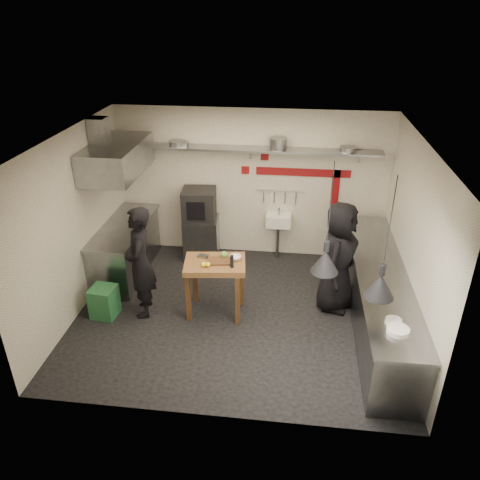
# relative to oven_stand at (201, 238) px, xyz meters

# --- Properties ---
(floor) EXTENTS (5.00, 5.00, 0.00)m
(floor) POSITION_rel_oven_stand_xyz_m (0.90, -1.76, -0.40)
(floor) COLOR black
(floor) RESTS_ON ground
(ceiling) EXTENTS (5.00, 5.00, 0.00)m
(ceiling) POSITION_rel_oven_stand_xyz_m (0.90, -1.76, 2.40)
(ceiling) COLOR beige
(ceiling) RESTS_ON floor
(wall_back) EXTENTS (5.00, 0.04, 2.80)m
(wall_back) POSITION_rel_oven_stand_xyz_m (0.90, 0.34, 1.00)
(wall_back) COLOR silver
(wall_back) RESTS_ON floor
(wall_front) EXTENTS (5.00, 0.04, 2.80)m
(wall_front) POSITION_rel_oven_stand_xyz_m (0.90, -3.86, 1.00)
(wall_front) COLOR silver
(wall_front) RESTS_ON floor
(wall_left) EXTENTS (0.04, 4.20, 2.80)m
(wall_left) POSITION_rel_oven_stand_xyz_m (-1.60, -1.76, 1.00)
(wall_left) COLOR silver
(wall_left) RESTS_ON floor
(wall_right) EXTENTS (0.04, 4.20, 2.80)m
(wall_right) POSITION_rel_oven_stand_xyz_m (3.40, -1.76, 1.00)
(wall_right) COLOR silver
(wall_right) RESTS_ON floor
(red_band_horiz) EXTENTS (1.70, 0.02, 0.14)m
(red_band_horiz) POSITION_rel_oven_stand_xyz_m (1.85, 0.32, 1.28)
(red_band_horiz) COLOR maroon
(red_band_horiz) RESTS_ON wall_back
(red_band_vert) EXTENTS (0.14, 0.02, 1.10)m
(red_band_vert) POSITION_rel_oven_stand_xyz_m (2.45, 0.32, 0.80)
(red_band_vert) COLOR maroon
(red_band_vert) RESTS_ON wall_back
(red_tile_a) EXTENTS (0.14, 0.02, 0.14)m
(red_tile_a) POSITION_rel_oven_stand_xyz_m (1.15, 0.32, 1.55)
(red_tile_a) COLOR maroon
(red_tile_a) RESTS_ON wall_back
(red_tile_b) EXTENTS (0.14, 0.02, 0.14)m
(red_tile_b) POSITION_rel_oven_stand_xyz_m (0.80, 0.32, 1.28)
(red_tile_b) COLOR maroon
(red_tile_b) RESTS_ON wall_back
(back_shelf) EXTENTS (4.60, 0.34, 0.04)m
(back_shelf) POSITION_rel_oven_stand_xyz_m (0.90, 0.16, 1.72)
(back_shelf) COLOR slate
(back_shelf) RESTS_ON wall_back
(shelf_bracket_left) EXTENTS (0.04, 0.06, 0.24)m
(shelf_bracket_left) POSITION_rel_oven_stand_xyz_m (-1.00, 0.31, 1.62)
(shelf_bracket_left) COLOR slate
(shelf_bracket_left) RESTS_ON wall_back
(shelf_bracket_mid) EXTENTS (0.04, 0.06, 0.24)m
(shelf_bracket_mid) POSITION_rel_oven_stand_xyz_m (0.90, 0.31, 1.62)
(shelf_bracket_mid) COLOR slate
(shelf_bracket_mid) RESTS_ON wall_back
(shelf_bracket_right) EXTENTS (0.04, 0.06, 0.24)m
(shelf_bracket_right) POSITION_rel_oven_stand_xyz_m (2.80, 0.31, 1.62)
(shelf_bracket_right) COLOR slate
(shelf_bracket_right) RESTS_ON wall_back
(pan_far_left) EXTENTS (0.37, 0.37, 0.09)m
(pan_far_left) POSITION_rel_oven_stand_xyz_m (-0.40, 0.16, 1.79)
(pan_far_left) COLOR slate
(pan_far_left) RESTS_ON back_shelf
(pan_mid_left) EXTENTS (0.25, 0.25, 0.07)m
(pan_mid_left) POSITION_rel_oven_stand_xyz_m (-0.31, 0.16, 1.78)
(pan_mid_left) COLOR slate
(pan_mid_left) RESTS_ON back_shelf
(stock_pot) EXTENTS (0.32, 0.32, 0.20)m
(stock_pot) POSITION_rel_oven_stand_xyz_m (1.39, 0.16, 1.84)
(stock_pot) COLOR slate
(stock_pot) RESTS_ON back_shelf
(pan_right) EXTENTS (0.32, 0.32, 0.08)m
(pan_right) POSITION_rel_oven_stand_xyz_m (2.58, 0.16, 1.78)
(pan_right) COLOR slate
(pan_right) RESTS_ON back_shelf
(oven_stand) EXTENTS (0.69, 0.63, 0.80)m
(oven_stand) POSITION_rel_oven_stand_xyz_m (0.00, 0.00, 0.00)
(oven_stand) COLOR slate
(oven_stand) RESTS_ON floor
(combi_oven) EXTENTS (0.64, 0.60, 0.58)m
(combi_oven) POSITION_rel_oven_stand_xyz_m (-0.02, -0.01, 0.69)
(combi_oven) COLOR black
(combi_oven) RESTS_ON oven_stand
(oven_door) EXTENTS (0.52, 0.07, 0.46)m
(oven_door) POSITION_rel_oven_stand_xyz_m (-0.03, -0.26, 0.69)
(oven_door) COLOR maroon
(oven_door) RESTS_ON combi_oven
(oven_glass) EXTENTS (0.32, 0.04, 0.34)m
(oven_glass) POSITION_rel_oven_stand_xyz_m (-0.01, -0.31, 0.69)
(oven_glass) COLOR black
(oven_glass) RESTS_ON oven_door
(hand_sink) EXTENTS (0.46, 0.34, 0.22)m
(hand_sink) POSITION_rel_oven_stand_xyz_m (1.45, 0.16, 0.38)
(hand_sink) COLOR silver
(hand_sink) RESTS_ON wall_back
(sink_tap) EXTENTS (0.03, 0.03, 0.14)m
(sink_tap) POSITION_rel_oven_stand_xyz_m (1.45, 0.16, 0.56)
(sink_tap) COLOR slate
(sink_tap) RESTS_ON hand_sink
(sink_drain) EXTENTS (0.06, 0.06, 0.66)m
(sink_drain) POSITION_rel_oven_stand_xyz_m (1.45, 0.12, -0.06)
(sink_drain) COLOR slate
(sink_drain) RESTS_ON floor
(utensil_rail) EXTENTS (0.90, 0.02, 0.02)m
(utensil_rail) POSITION_rel_oven_stand_xyz_m (1.45, 0.30, 0.92)
(utensil_rail) COLOR slate
(utensil_rail) RESTS_ON wall_back
(counter_right) EXTENTS (0.70, 3.80, 0.90)m
(counter_right) POSITION_rel_oven_stand_xyz_m (3.05, -1.76, 0.05)
(counter_right) COLOR slate
(counter_right) RESTS_ON floor
(counter_right_top) EXTENTS (0.76, 3.90, 0.03)m
(counter_right_top) POSITION_rel_oven_stand_xyz_m (3.05, -1.76, 0.52)
(counter_right_top) COLOR slate
(counter_right_top) RESTS_ON counter_right
(plate_stack) EXTENTS (0.27, 0.27, 0.07)m
(plate_stack) POSITION_rel_oven_stand_xyz_m (3.02, -3.19, 0.56)
(plate_stack) COLOR silver
(plate_stack) RESTS_ON counter_right_top
(small_bowl_right) EXTENTS (0.24, 0.24, 0.05)m
(small_bowl_right) POSITION_rel_oven_stand_xyz_m (3.00, -3.00, 0.56)
(small_bowl_right) COLOR silver
(small_bowl_right) RESTS_ON counter_right_top
(counter_left) EXTENTS (0.70, 1.90, 0.90)m
(counter_left) POSITION_rel_oven_stand_xyz_m (-1.25, -0.71, 0.05)
(counter_left) COLOR slate
(counter_left) RESTS_ON floor
(counter_left_top) EXTENTS (0.76, 2.00, 0.03)m
(counter_left_top) POSITION_rel_oven_stand_xyz_m (-1.25, -0.71, 0.52)
(counter_left_top) COLOR slate
(counter_left_top) RESTS_ON counter_left
(extractor_hood) EXTENTS (0.78, 1.60, 0.50)m
(extractor_hood) POSITION_rel_oven_stand_xyz_m (-1.20, -0.71, 1.75)
(extractor_hood) COLOR slate
(extractor_hood) RESTS_ON ceiling
(hood_duct) EXTENTS (0.28, 0.28, 0.50)m
(hood_duct) POSITION_rel_oven_stand_xyz_m (-1.45, -0.71, 2.15)
(hood_duct) COLOR slate
(hood_duct) RESTS_ON ceiling
(green_bin) EXTENTS (0.41, 0.41, 0.50)m
(green_bin) POSITION_rel_oven_stand_xyz_m (-1.15, -2.07, -0.15)
(green_bin) COLOR #236034
(green_bin) RESTS_ON floor
(prep_table) EXTENTS (0.99, 0.74, 0.92)m
(prep_table) POSITION_rel_oven_stand_xyz_m (0.57, -1.77, 0.06)
(prep_table) COLOR brown
(prep_table) RESTS_ON floor
(cutting_board) EXTENTS (0.38, 0.29, 0.02)m
(cutting_board) POSITION_rel_oven_stand_xyz_m (0.64, -1.76, 0.53)
(cutting_board) COLOR #4F321B
(cutting_board) RESTS_ON prep_table
(pepper_mill) EXTENTS (0.06, 0.06, 0.20)m
(pepper_mill) POSITION_rel_oven_stand_xyz_m (0.85, -1.90, 0.62)
(pepper_mill) COLOR black
(pepper_mill) RESTS_ON prep_table
(lemon_a) EXTENTS (0.09, 0.09, 0.08)m
(lemon_a) POSITION_rel_oven_stand_xyz_m (0.43, -1.94, 0.56)
(lemon_a) COLOR yellow
(lemon_a) RESTS_ON prep_table
(lemon_b) EXTENTS (0.09, 0.09, 0.07)m
(lemon_b) POSITION_rel_oven_stand_xyz_m (0.50, -1.93, 0.56)
(lemon_b) COLOR yellow
(lemon_b) RESTS_ON prep_table
(veg_ball) EXTENTS (0.14, 0.14, 0.11)m
(veg_ball) POSITION_rel_oven_stand_xyz_m (0.69, -1.62, 0.57)
(veg_ball) COLOR #598B41
(veg_ball) RESTS_ON prep_table
(steel_tray) EXTENTS (0.18, 0.15, 0.03)m
(steel_tray) POSITION_rel_oven_stand_xyz_m (0.37, -1.64, 0.54)
(steel_tray) COLOR slate
(steel_tray) RESTS_ON prep_table
(bowl) EXTENTS (0.22, 0.22, 0.06)m
(bowl) POSITION_rel_oven_stand_xyz_m (0.88, -1.65, 0.55)
(bowl) COLOR silver
(bowl) RESTS_ON prep_table
(heat_lamp_near) EXTENTS (0.39, 0.39, 1.49)m
(heat_lamp_near) POSITION_rel_oven_stand_xyz_m (2.15, -2.51, 1.65)
(heat_lamp_near) COLOR black
(heat_lamp_near) RESTS_ON ceiling
(heat_lamp_far) EXTENTS (0.41, 0.41, 1.55)m
(heat_lamp_far) POSITION_rel_oven_stand_xyz_m (2.79, -2.92, 1.62)
(heat_lamp_far) COLOR black
(heat_lamp_far) RESTS_ON ceiling
(chef_left) EXTENTS (0.57, 0.74, 1.80)m
(chef_left) POSITION_rel_oven_stand_xyz_m (-0.55, -1.90, 0.50)
(chef_left) COLOR black
(chef_left) RESTS_ON floor
(chef_right) EXTENTS (0.83, 1.02, 1.81)m
(chef_right) POSITION_rel_oven_stand_xyz_m (2.45, -1.38, 0.51)
(chef_right) COLOR black
(chef_right) RESTS_ON floor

